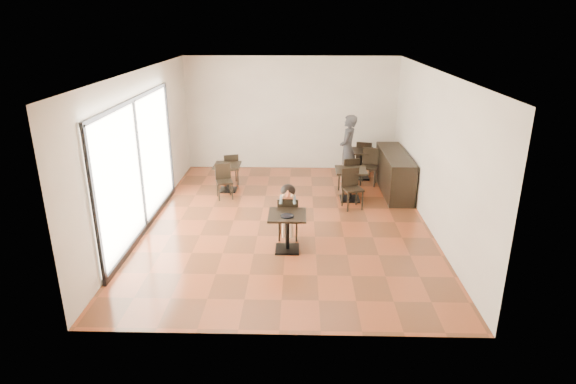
{
  "coord_description": "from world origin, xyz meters",
  "views": [
    {
      "loc": [
        0.28,
        -9.65,
        4.18
      ],
      "look_at": [
        0.04,
        -0.89,
        1.0
      ],
      "focal_mm": 30.0,
      "sensor_mm": 36.0,
      "label": 1
    }
  ],
  "objects_px": {
    "child": "(288,212)",
    "chair_back_a": "(364,157)",
    "cafe_table_mid": "(350,185)",
    "chair_mid_a": "(348,175)",
    "chair_back_b": "(369,167)",
    "child_table": "(287,232)",
    "chair_left_b": "(224,182)",
    "chair_mid_b": "(353,189)",
    "cafe_table_left": "(228,178)",
    "cafe_table_back": "(360,164)",
    "child_chair": "(288,217)",
    "adult_patron": "(348,149)",
    "chair_left_a": "(231,169)"
  },
  "relations": [
    {
      "from": "cafe_table_mid",
      "to": "chair_back_b",
      "type": "relative_size",
      "value": 0.81
    },
    {
      "from": "chair_left_b",
      "to": "chair_back_b",
      "type": "xyz_separation_m",
      "value": [
        3.66,
        1.13,
        0.06
      ]
    },
    {
      "from": "chair_back_b",
      "to": "child_chair",
      "type": "bearing_deg",
      "value": -105.71
    },
    {
      "from": "child_table",
      "to": "cafe_table_back",
      "type": "relative_size",
      "value": 0.94
    },
    {
      "from": "cafe_table_mid",
      "to": "chair_left_a",
      "type": "relative_size",
      "value": 0.92
    },
    {
      "from": "child_chair",
      "to": "chair_mid_b",
      "type": "bearing_deg",
      "value": -131.29
    },
    {
      "from": "child_chair",
      "to": "cafe_table_mid",
      "type": "distance_m",
      "value": 2.63
    },
    {
      "from": "chair_left_a",
      "to": "chair_mid_a",
      "type": "bearing_deg",
      "value": 151.96
    },
    {
      "from": "cafe_table_mid",
      "to": "chair_mid_a",
      "type": "height_order",
      "value": "chair_mid_a"
    },
    {
      "from": "child_table",
      "to": "child",
      "type": "height_order",
      "value": "child"
    },
    {
      "from": "child_table",
      "to": "chair_mid_b",
      "type": "bearing_deg",
      "value": 56.64
    },
    {
      "from": "child_table",
      "to": "chair_left_b",
      "type": "xyz_separation_m",
      "value": [
        -1.61,
        2.78,
        0.05
      ]
    },
    {
      "from": "child",
      "to": "chair_left_b",
      "type": "relative_size",
      "value": 1.34
    },
    {
      "from": "child",
      "to": "cafe_table_mid",
      "type": "distance_m",
      "value": 2.64
    },
    {
      "from": "child_table",
      "to": "chair_back_b",
      "type": "distance_m",
      "value": 4.42
    },
    {
      "from": "chair_mid_a",
      "to": "chair_back_b",
      "type": "height_order",
      "value": "chair_back_b"
    },
    {
      "from": "child",
      "to": "cafe_table_mid",
      "type": "bearing_deg",
      "value": 56.64
    },
    {
      "from": "chair_left_b",
      "to": "child_table",
      "type": "bearing_deg",
      "value": -77.09
    },
    {
      "from": "cafe_table_back",
      "to": "chair_mid_a",
      "type": "relative_size",
      "value": 0.85
    },
    {
      "from": "chair_mid_a",
      "to": "chair_back_b",
      "type": "relative_size",
      "value": 0.98
    },
    {
      "from": "cafe_table_left",
      "to": "cafe_table_back",
      "type": "bearing_deg",
      "value": 17.95
    },
    {
      "from": "chair_mid_a",
      "to": "chair_left_a",
      "type": "xyz_separation_m",
      "value": [
        -3.06,
        0.59,
        -0.04
      ]
    },
    {
      "from": "child_chair",
      "to": "cafe_table_back",
      "type": "xyz_separation_m",
      "value": [
        1.88,
        3.92,
        -0.05
      ]
    },
    {
      "from": "chair_back_a",
      "to": "chair_back_b",
      "type": "xyz_separation_m",
      "value": [
        0.0,
        -0.98,
        0.0
      ]
    },
    {
      "from": "cafe_table_mid",
      "to": "chair_back_b",
      "type": "bearing_deg",
      "value": 62.91
    },
    {
      "from": "chair_left_b",
      "to": "chair_back_a",
      "type": "relative_size",
      "value": 0.88
    },
    {
      "from": "child",
      "to": "chair_mid_a",
      "type": "bearing_deg",
      "value": 62.23
    },
    {
      "from": "child_table",
      "to": "chair_back_a",
      "type": "relative_size",
      "value": 0.78
    },
    {
      "from": "chair_left_a",
      "to": "cafe_table_left",
      "type": "bearing_deg",
      "value": 72.83
    },
    {
      "from": "cafe_table_left",
      "to": "cafe_table_mid",
      "type": "bearing_deg",
      "value": -10.86
    },
    {
      "from": "chair_back_a",
      "to": "child_chair",
      "type": "bearing_deg",
      "value": 80.36
    },
    {
      "from": "cafe_table_left",
      "to": "chair_back_a",
      "type": "relative_size",
      "value": 0.73
    },
    {
      "from": "cafe_table_mid",
      "to": "chair_mid_b",
      "type": "xyz_separation_m",
      "value": [
        0.0,
        -0.55,
        0.08
      ]
    },
    {
      "from": "chair_mid_b",
      "to": "chair_back_b",
      "type": "relative_size",
      "value": 0.98
    },
    {
      "from": "chair_left_a",
      "to": "chair_left_b",
      "type": "relative_size",
      "value": 1.0
    },
    {
      "from": "cafe_table_mid",
      "to": "chair_back_a",
      "type": "relative_size",
      "value": 0.81
    },
    {
      "from": "cafe_table_mid",
      "to": "chair_back_a",
      "type": "distance_m",
      "value": 2.23
    },
    {
      "from": "child_table",
      "to": "cafe_table_mid",
      "type": "distance_m",
      "value": 3.1
    },
    {
      "from": "child",
      "to": "cafe_table_back",
      "type": "xyz_separation_m",
      "value": [
        1.88,
        3.92,
        -0.17
      ]
    },
    {
      "from": "chair_mid_b",
      "to": "cafe_table_back",
      "type": "bearing_deg",
      "value": 62.44
    },
    {
      "from": "chair_back_a",
      "to": "chair_mid_b",
      "type": "bearing_deg",
      "value": 93.06
    },
    {
      "from": "chair_mid_a",
      "to": "chair_back_b",
      "type": "distance_m",
      "value": 0.86
    },
    {
      "from": "chair_back_a",
      "to": "chair_back_b",
      "type": "bearing_deg",
      "value": 105.56
    },
    {
      "from": "child",
      "to": "chair_back_a",
      "type": "height_order",
      "value": "child"
    },
    {
      "from": "chair_mid_b",
      "to": "chair_left_a",
      "type": "height_order",
      "value": "chair_mid_b"
    },
    {
      "from": "cafe_table_back",
      "to": "chair_left_a",
      "type": "relative_size",
      "value": 0.94
    },
    {
      "from": "child_chair",
      "to": "adult_patron",
      "type": "xyz_separation_m",
      "value": [
        1.49,
        3.62,
        0.46
      ]
    },
    {
      "from": "child",
      "to": "chair_back_a",
      "type": "distance_m",
      "value": 4.8
    },
    {
      "from": "cafe_table_back",
      "to": "chair_back_b",
      "type": "xyz_separation_m",
      "value": [
        0.16,
        -0.55,
        0.08
      ]
    },
    {
      "from": "child_table",
      "to": "child_chair",
      "type": "bearing_deg",
      "value": 90.0
    }
  ]
}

